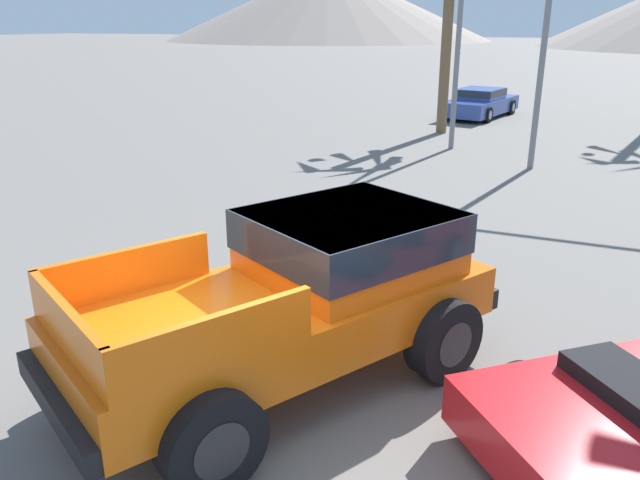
{
  "coord_description": "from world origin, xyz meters",
  "views": [
    {
      "loc": [
        2.59,
        -4.98,
        3.78
      ],
      "look_at": [
        -0.18,
        1.39,
        1.33
      ],
      "focal_mm": 35.0,
      "sensor_mm": 36.0,
      "label": 1
    }
  ],
  "objects_px": {
    "orange_pickup_truck": "(307,288)",
    "parked_car_blue": "(480,102)",
    "traffic_light_main": "(470,8)",
    "traffic_light_crosswalk": "(624,19)"
  },
  "relations": [
    {
      "from": "traffic_light_crosswalk",
      "to": "orange_pickup_truck",
      "type": "bearing_deg",
      "value": -104.15
    },
    {
      "from": "parked_car_blue",
      "to": "traffic_light_crosswalk",
      "type": "height_order",
      "value": "traffic_light_crosswalk"
    },
    {
      "from": "traffic_light_crosswalk",
      "to": "traffic_light_main",
      "type": "bearing_deg",
      "value": 142.73
    },
    {
      "from": "orange_pickup_truck",
      "to": "traffic_light_main",
      "type": "height_order",
      "value": "traffic_light_main"
    },
    {
      "from": "orange_pickup_truck",
      "to": "parked_car_blue",
      "type": "xyz_separation_m",
      "value": [
        -1.77,
        21.09,
        -0.43
      ]
    },
    {
      "from": "parked_car_blue",
      "to": "traffic_light_crosswalk",
      "type": "distance_m",
      "value": 10.91
    },
    {
      "from": "orange_pickup_truck",
      "to": "traffic_light_crosswalk",
      "type": "xyz_separation_m",
      "value": [
        2.98,
        11.82,
        2.8
      ]
    },
    {
      "from": "orange_pickup_truck",
      "to": "traffic_light_main",
      "type": "xyz_separation_m",
      "value": [
        -1.34,
        15.11,
        3.13
      ]
    },
    {
      "from": "traffic_light_crosswalk",
      "to": "parked_car_blue",
      "type": "bearing_deg",
      "value": 117.12
    },
    {
      "from": "orange_pickup_truck",
      "to": "parked_car_blue",
      "type": "distance_m",
      "value": 21.17
    }
  ]
}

